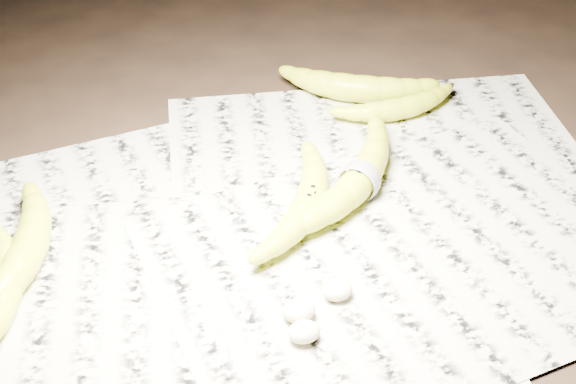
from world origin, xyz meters
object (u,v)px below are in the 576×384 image
object	(u,v)px
banana_upper_a	(401,106)
banana_left_a	(6,283)
banana_upper_b	(354,86)
banana_center	(309,200)
banana_left_b	(26,251)
banana_taped	(360,178)

from	to	relation	value
banana_upper_a	banana_left_a	bearing A→B (deg)	-162.91
banana_left_a	banana_upper_a	world-z (taller)	banana_left_a
banana_left_a	banana_upper_a	size ratio (longest dim) A/B	1.18
banana_upper_b	banana_center	bearing A→B (deg)	-93.68
banana_upper_a	banana_upper_b	distance (m)	0.08
banana_left_b	banana_taped	size ratio (longest dim) A/B	0.85
banana_left_b	banana_taped	bearing A→B (deg)	-67.20
banana_taped	banana_upper_b	bearing A→B (deg)	26.55
banana_left_a	banana_upper_b	bearing A→B (deg)	-53.72
banana_taped	banana_upper_a	world-z (taller)	banana_taped
banana_taped	banana_upper_b	size ratio (longest dim) A/B	1.24
banana_center	banana_upper_a	distance (m)	0.26
banana_left_a	banana_left_b	distance (m)	0.05
banana_upper_b	banana_upper_a	bearing A→B (deg)	-26.65
banana_center	banana_upper_b	distance (m)	0.28
banana_left_a	banana_taped	distance (m)	0.43
banana_left_a	banana_taped	bearing A→B (deg)	-74.60
banana_left_a	banana_taped	xyz separation A→B (m)	(0.42, 0.05, 0.00)
banana_left_b	banana_center	size ratio (longest dim) A/B	1.02
banana_center	banana_left_b	bearing A→B (deg)	122.47
banana_left_b	banana_upper_a	world-z (taller)	banana_left_b
banana_left_b	banana_upper_b	size ratio (longest dim) A/B	1.05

